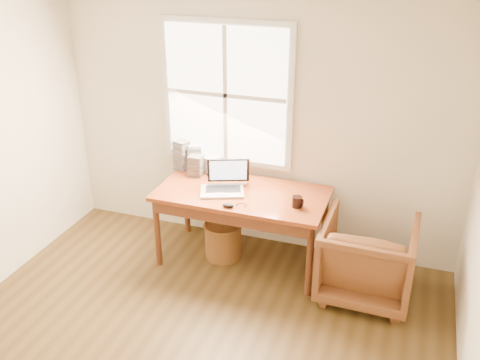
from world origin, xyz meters
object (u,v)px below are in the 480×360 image
object	(u,v)px
desk	(242,194)
coffee_mug	(297,202)
laptop	(222,179)
wicker_stool	(223,241)
armchair	(367,259)
cd_stack_a	(195,157)

from	to	relation	value
desk	coffee_mug	bearing A→B (deg)	-12.27
laptop	coffee_mug	size ratio (longest dim) A/B	3.84
wicker_stool	coffee_mug	size ratio (longest dim) A/B	3.57
desk	wicker_stool	world-z (taller)	desk
desk	armchair	bearing A→B (deg)	-7.28
cd_stack_a	laptop	bearing A→B (deg)	-42.16
armchair	desk	bearing A→B (deg)	-6.25
coffee_mug	desk	bearing A→B (deg)	-169.31
desk	coffee_mug	world-z (taller)	coffee_mug
desk	laptop	size ratio (longest dim) A/B	4.17
coffee_mug	cd_stack_a	bearing A→B (deg)	-178.45
laptop	cd_stack_a	xyz separation A→B (m)	(-0.45, 0.41, -0.00)
armchair	wicker_stool	size ratio (longest dim) A/B	2.27
armchair	cd_stack_a	xyz separation A→B (m)	(-1.84, 0.50, 0.52)
desk	coffee_mug	xyz separation A→B (m)	(0.55, -0.12, 0.07)
cd_stack_a	armchair	bearing A→B (deg)	-15.14
cd_stack_a	coffee_mug	bearing A→B (deg)	-21.41
wicker_stool	cd_stack_a	bearing A→B (deg)	141.49
desk	coffee_mug	distance (m)	0.57
cd_stack_a	wicker_stool	bearing A→B (deg)	-38.51
armchair	coffee_mug	world-z (taller)	coffee_mug
armchair	cd_stack_a	size ratio (longest dim) A/B	2.99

